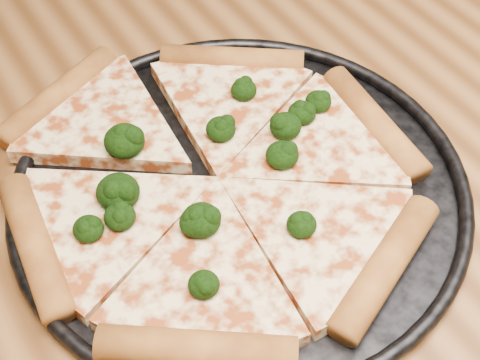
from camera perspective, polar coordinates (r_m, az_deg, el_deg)
dining_table at (r=0.63m, az=7.23°, el=-4.89°), size 1.20×0.90×0.75m
pizza_pan at (r=0.54m, az=0.00°, el=-0.58°), size 0.36×0.36×0.02m
pizza at (r=0.53m, az=-2.22°, el=0.27°), size 0.32×0.36×0.02m
broccoli_florets at (r=0.52m, az=-3.25°, el=0.82°), size 0.24×0.17×0.02m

